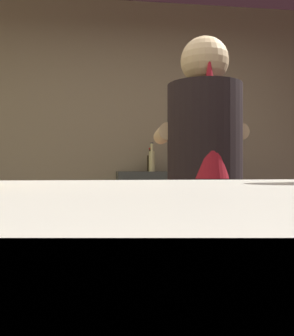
{
  "coord_description": "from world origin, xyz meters",
  "views": [
    {
      "loc": [
        -0.32,
        -1.4,
        1.1
      ],
      "look_at": [
        -0.24,
        -0.75,
        1.11
      ],
      "focal_mm": 40.35,
      "sensor_mm": 36.0,
      "label": 1
    }
  ],
  "objects_px": {
    "mixing_bowl": "(133,204)",
    "bottle_hot_sauce": "(213,161)",
    "chefs_knife": "(232,207)",
    "bottle_vinegar": "(151,162)",
    "bartender": "(205,194)",
    "bottle_olive_oil": "(152,160)",
    "bottle_soy": "(180,162)"
  },
  "relations": [
    {
      "from": "chefs_knife",
      "to": "bottle_hot_sauce",
      "type": "relative_size",
      "value": 0.93
    },
    {
      "from": "bottle_olive_oil",
      "to": "bottle_soy",
      "type": "distance_m",
      "value": 0.31
    },
    {
      "from": "chefs_knife",
      "to": "bottle_vinegar",
      "type": "xyz_separation_m",
      "value": [
        -0.28,
        1.34,
        0.28
      ]
    },
    {
      "from": "bottle_olive_oil",
      "to": "bottle_soy",
      "type": "bearing_deg",
      "value": 24.96
    },
    {
      "from": "bottle_olive_oil",
      "to": "bottle_hot_sauce",
      "type": "bearing_deg",
      "value": 9.77
    },
    {
      "from": "bartender",
      "to": "bottle_vinegar",
      "type": "bearing_deg",
      "value": 4.14
    },
    {
      "from": "bottle_olive_oil",
      "to": "bottle_vinegar",
      "type": "xyz_separation_m",
      "value": [
        0.01,
        0.15,
        -0.02
      ]
    },
    {
      "from": "bottle_olive_oil",
      "to": "bottle_hot_sauce",
      "type": "xyz_separation_m",
      "value": [
        0.59,
        0.1,
        0.0
      ]
    },
    {
      "from": "chefs_knife",
      "to": "bartender",
      "type": "bearing_deg",
      "value": -104.59
    },
    {
      "from": "chefs_knife",
      "to": "mixing_bowl",
      "type": "bearing_deg",
      "value": -165.45
    },
    {
      "from": "mixing_bowl",
      "to": "bottle_vinegar",
      "type": "height_order",
      "value": "bottle_vinegar"
    },
    {
      "from": "chefs_knife",
      "to": "bottle_vinegar",
      "type": "distance_m",
      "value": 1.4
    },
    {
      "from": "bottle_soy",
      "to": "bottle_hot_sauce",
      "type": "distance_m",
      "value": 0.31
    },
    {
      "from": "bottle_soy",
      "to": "bottle_hot_sauce",
      "type": "relative_size",
      "value": 0.9
    },
    {
      "from": "bartender",
      "to": "bottle_vinegar",
      "type": "relative_size",
      "value": 7.94
    },
    {
      "from": "bottle_soy",
      "to": "bottle_vinegar",
      "type": "bearing_deg",
      "value": 175.52
    },
    {
      "from": "bottle_vinegar",
      "to": "bartender",
      "type": "bearing_deg",
      "value": -90.0
    },
    {
      "from": "bottle_olive_oil",
      "to": "bottle_hot_sauce",
      "type": "distance_m",
      "value": 0.6
    },
    {
      "from": "bartender",
      "to": "mixing_bowl",
      "type": "bearing_deg",
      "value": 36.02
    },
    {
      "from": "bartender",
      "to": "mixing_bowl",
      "type": "relative_size",
      "value": 9.44
    },
    {
      "from": "chefs_knife",
      "to": "bottle_soy",
      "type": "xyz_separation_m",
      "value": [
        -0.01,
        1.32,
        0.29
      ]
    },
    {
      "from": "bartender",
      "to": "mixing_bowl",
      "type": "xyz_separation_m",
      "value": [
        -0.29,
        0.46,
        -0.08
      ]
    },
    {
      "from": "bartender",
      "to": "bottle_soy",
      "type": "height_order",
      "value": "bartender"
    },
    {
      "from": "mixing_bowl",
      "to": "bottle_hot_sauce",
      "type": "height_order",
      "value": "bottle_hot_sauce"
    },
    {
      "from": "bottle_hot_sauce",
      "to": "bartender",
      "type": "bearing_deg",
      "value": -108.7
    },
    {
      "from": "bottle_vinegar",
      "to": "bottle_soy",
      "type": "xyz_separation_m",
      "value": [
        0.27,
        -0.02,
        0.01
      ]
    },
    {
      "from": "mixing_bowl",
      "to": "bottle_olive_oil",
      "type": "bearing_deg",
      "value": 76.41
    },
    {
      "from": "chefs_knife",
      "to": "bottle_olive_oil",
      "type": "relative_size",
      "value": 0.94
    },
    {
      "from": "chefs_knife",
      "to": "bottle_hot_sauce",
      "type": "bearing_deg",
      "value": 97.15
    },
    {
      "from": "mixing_bowl",
      "to": "bottle_vinegar",
      "type": "bearing_deg",
      "value": 77.47
    },
    {
      "from": "mixing_bowl",
      "to": "chefs_knife",
      "type": "distance_m",
      "value": 0.57
    },
    {
      "from": "bartender",
      "to": "bottle_soy",
      "type": "relative_size",
      "value": 7.39
    }
  ]
}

